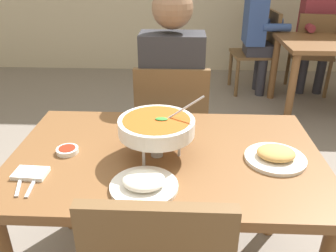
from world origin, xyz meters
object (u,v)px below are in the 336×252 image
(appetizer_plate, at_px, (276,156))
(sauce_dish, at_px, (67,150))
(rice_plate, at_px, (144,183))
(chair_bg_left, at_px, (261,47))
(patron_bg_right, at_px, (317,26))
(dining_table_main, at_px, (166,175))
(chair_bg_right, at_px, (313,50))
(dining_table_far, at_px, (332,54))
(patron_bg_left, at_px, (258,27))
(curry_bowl, at_px, (157,127))
(chair_diner_main, at_px, (172,125))
(diner_main, at_px, (172,87))

(appetizer_plate, height_order, sauce_dish, appetizer_plate)
(rice_plate, bearing_deg, chair_bg_left, 71.25)
(appetizer_plate, xyz_separation_m, patron_bg_right, (1.08, 2.75, 0.00))
(dining_table_main, xyz_separation_m, chair_bg_right, (1.48, 2.62, -0.10))
(rice_plate, distance_m, chair_bg_right, 3.26)
(sauce_dish, relative_size, chair_bg_right, 0.10)
(rice_plate, bearing_deg, dining_table_main, 74.54)
(chair_bg_left, distance_m, patron_bg_right, 0.63)
(dining_table_far, bearing_deg, appetizer_plate, -116.11)
(rice_plate, xyz_separation_m, patron_bg_left, (0.93, 2.88, 0.00))
(rice_plate, height_order, dining_table_far, rice_plate)
(curry_bowl, bearing_deg, chair_bg_right, 60.04)
(chair_diner_main, xyz_separation_m, rice_plate, (-0.07, -0.93, 0.23))
(chair_bg_left, relative_size, patron_bg_right, 0.69)
(diner_main, relative_size, chair_bg_left, 1.46)
(chair_diner_main, height_order, dining_table_far, chair_diner_main)
(chair_bg_left, bearing_deg, chair_diner_main, -114.83)
(chair_diner_main, bearing_deg, patron_bg_left, 66.24)
(rice_plate, xyz_separation_m, appetizer_plate, (0.50, 0.21, 0.00))
(appetizer_plate, xyz_separation_m, chair_bg_left, (0.50, 2.74, -0.23))
(chair_bg_left, height_order, patron_bg_left, patron_bg_left)
(dining_table_far, height_order, patron_bg_left, patron_bg_left)
(dining_table_main, height_order, appetizer_plate, appetizer_plate)
(rice_plate, relative_size, chair_bg_right, 0.27)
(diner_main, bearing_deg, patron_bg_left, 65.88)
(dining_table_main, distance_m, chair_diner_main, 0.69)
(chair_bg_left, bearing_deg, dining_table_far, -46.43)
(patron_bg_left, relative_size, patron_bg_right, 1.00)
(dining_table_far, bearing_deg, patron_bg_right, 87.13)
(chair_diner_main, xyz_separation_m, chair_bg_left, (0.93, 2.02, 0.00))
(patron_bg_right, bearing_deg, dining_table_main, -119.22)
(appetizer_plate, height_order, patron_bg_left, patron_bg_left)
(dining_table_main, bearing_deg, diner_main, 90.00)
(chair_diner_main, xyz_separation_m, appetizer_plate, (0.43, -0.72, 0.23))
(curry_bowl, distance_m, chair_bg_right, 3.06)
(dining_table_main, distance_m, curry_bowl, 0.24)
(diner_main, bearing_deg, dining_table_main, -90.00)
(diner_main, xyz_separation_m, chair_bg_left, (0.93, 1.98, -0.24))
(diner_main, bearing_deg, sauce_dish, -119.05)
(patron_bg_right, bearing_deg, dining_table_far, -92.87)
(diner_main, bearing_deg, rice_plate, -93.96)
(appetizer_plate, distance_m, sauce_dish, 0.84)
(patron_bg_left, bearing_deg, chair_bg_right, -2.05)
(curry_bowl, relative_size, patron_bg_right, 0.25)
(chair_bg_right, bearing_deg, chair_diner_main, -127.49)
(chair_diner_main, distance_m, sauce_dish, 0.84)
(appetizer_plate, xyz_separation_m, chair_bg_right, (1.05, 2.65, -0.23))
(chair_diner_main, xyz_separation_m, diner_main, (0.00, 0.03, 0.24))
(chair_diner_main, distance_m, patron_bg_right, 2.54)
(appetizer_plate, bearing_deg, patron_bg_left, 80.92)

